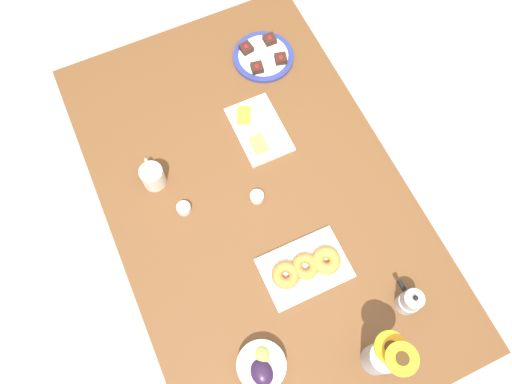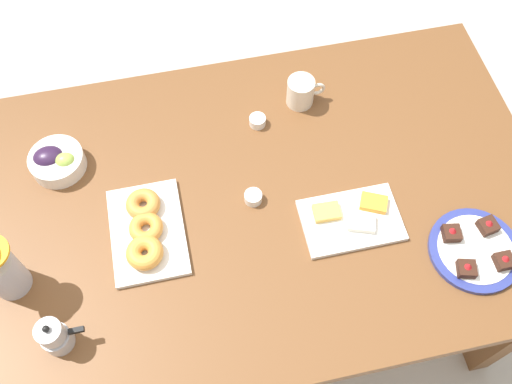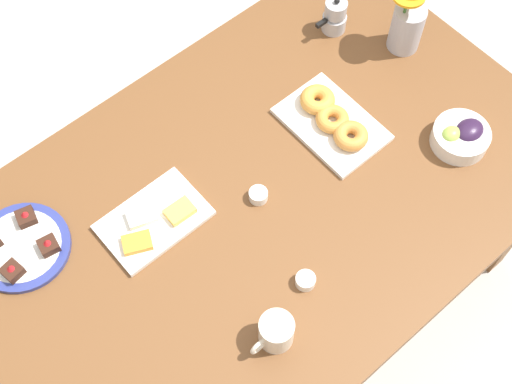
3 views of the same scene
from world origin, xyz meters
The scene contains 11 objects.
ground_plane centered at (0.00, 0.00, 0.00)m, with size 6.00×6.00×0.00m, color #B7B2A8.
dining_table centered at (0.00, 0.00, 0.65)m, with size 1.60×1.00×0.74m.
coffee_mug centered at (0.20, 0.30, 0.79)m, with size 0.12×0.08×0.09m.
grape_bowl centered at (-0.52, 0.22, 0.77)m, with size 0.15×0.15×0.07m.
cheese_platter centered at (0.23, -0.12, 0.75)m, with size 0.26×0.17×0.03m.
croissant_platter centered at (-0.30, -0.04, 0.76)m, with size 0.19×0.28×0.05m.
jam_cup_honey centered at (0.06, 0.25, 0.76)m, with size 0.05×0.05×0.03m.
jam_cup_berry centered at (-0.01, 0.00, 0.76)m, with size 0.05×0.05×0.03m.
dessert_plate centered at (0.52, -0.27, 0.75)m, with size 0.24×0.24×0.05m.
flower_vase centered at (-0.64, -0.11, 0.83)m, with size 0.13×0.10×0.25m.
moka_pot centered at (-0.54, -0.28, 0.79)m, with size 0.11×0.07×0.12m.
Camera 1 is at (-0.57, 0.26, 2.35)m, focal length 35.00 mm.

